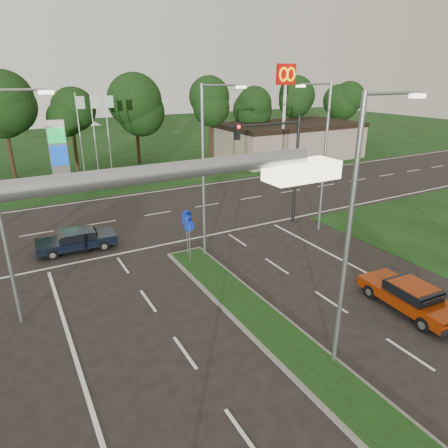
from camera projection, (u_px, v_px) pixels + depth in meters
verge_far at (70, 149)px, 53.59m from camera, size 160.00×50.00×0.02m
cross_road at (144, 216)px, 28.23m from camera, size 160.00×12.00×0.02m
median_kerb at (361, 410)px, 11.85m from camera, size 2.00×26.00×0.12m
commercial_building at (289, 141)px, 47.36m from camera, size 16.00×9.00×4.00m
streetlight_median_near at (354, 225)px, 12.18m from camera, size 2.53×0.22×9.00m
streetlight_median_far at (207, 165)px, 20.36m from camera, size 2.53×0.22×9.00m
streetlight_left_far at (3, 201)px, 14.49m from camera, size 2.53×0.22×9.00m
streetlight_right_far at (323, 151)px, 23.91m from camera, size 2.53×0.22×9.00m
traffic_signal at (281, 155)px, 24.96m from camera, size 5.10×0.42×7.00m
median_signs at (188, 227)px, 21.41m from camera, size 1.16×1.76×2.38m
gas_pylon at (62, 155)px, 32.78m from camera, size 5.80×1.26×8.00m
mcdonalds_sign at (285, 89)px, 40.14m from camera, size 2.20×0.47×10.40m
treeline_far at (88, 102)px, 38.91m from camera, size 6.00×6.00×9.90m
red_sedan at (410, 296)px, 16.81m from camera, size 2.04×4.45×1.20m
navy_sedan at (77, 240)px, 22.55m from camera, size 4.32×1.94×1.17m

